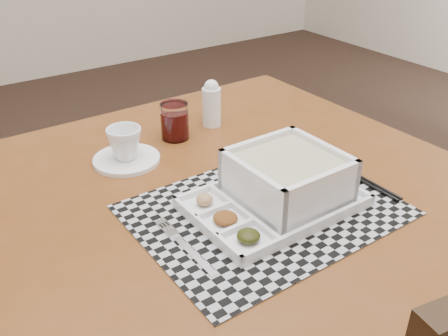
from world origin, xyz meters
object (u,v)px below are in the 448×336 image
at_px(juice_glass, 175,123).
at_px(creamer_bottle, 212,104).
at_px(serving_tray, 283,185).
at_px(cup, 125,143).
at_px(dining_table, 232,217).

bearing_deg(juice_glass, creamer_bottle, 7.20).
xyz_separation_m(serving_tray, juice_glass, (-0.03, 0.37, -0.00)).
bearing_deg(cup, dining_table, -43.54).
xyz_separation_m(dining_table, serving_tray, (0.04, -0.11, 0.12)).
relative_size(dining_table, cup, 13.24).
relative_size(serving_tray, creamer_bottle, 2.64).
distance_m(dining_table, creamer_bottle, 0.34).
height_order(dining_table, juice_glass, juice_glass).
relative_size(cup, juice_glass, 0.87).
distance_m(cup, creamer_bottle, 0.27).
bearing_deg(dining_table, juice_glass, 86.47).
relative_size(cup, creamer_bottle, 0.63).
height_order(serving_tray, cup, serving_tray).
height_order(serving_tray, creamer_bottle, creamer_bottle).
bearing_deg(creamer_bottle, dining_table, -115.31).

